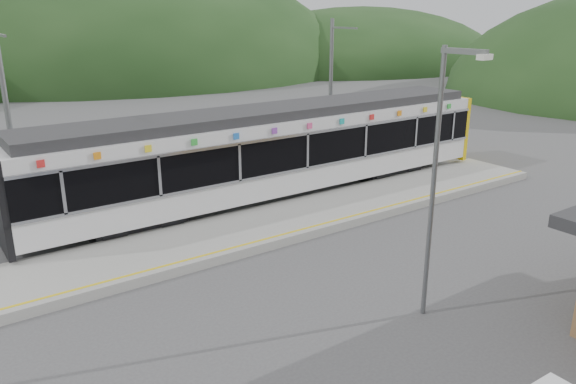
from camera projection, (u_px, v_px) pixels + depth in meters
ground at (329, 261)px, 17.19m from camera, size 120.00×120.00×0.00m
hills at (362, 185)px, 24.70m from camera, size 146.00×149.00×26.00m
platform at (270, 225)px, 19.71m from camera, size 26.00×3.20×0.30m
yellow_line at (291, 232)px, 18.65m from camera, size 26.00×0.10×0.01m
train at (275, 149)px, 22.35m from camera, size 20.44×3.01×3.74m
catenary_mast_west at (10, 125)px, 18.88m from camera, size 0.18×1.80×7.00m
catenary_mast_east at (331, 92)px, 26.57m from camera, size 0.18×1.80×7.00m
lamp_post at (440, 165)px, 12.93m from camera, size 0.36×1.15×6.60m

